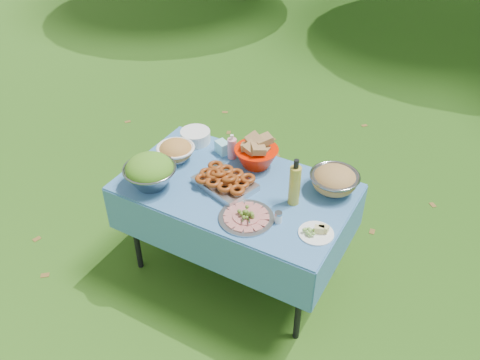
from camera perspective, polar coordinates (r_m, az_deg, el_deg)
name	(u,v)px	position (r m, az deg, el deg)	size (l,w,h in m)	color
ground	(236,268)	(3.75, -0.45, -9.88)	(80.00, 80.00, 0.00)	#143A0A
picnic_table	(236,230)	(3.48, -0.48, -5.63)	(1.46, 0.86, 0.76)	#79C6E8
salad_bowl	(150,171)	(3.23, -10.09, 0.95)	(0.33, 0.33, 0.22)	gray
pasta_bowl_white	(176,150)	(3.47, -7.23, 3.33)	(0.25, 0.25, 0.14)	white
plate_stack	(195,136)	(3.65, -5.03, 4.91)	(0.21, 0.21, 0.09)	white
wipes_box	(222,147)	(3.52, -2.00, 3.68)	(0.10, 0.07, 0.09)	#96EDF3
sanitizer_bottle	(232,146)	(3.45, -0.90, 3.80)	(0.06, 0.06, 0.18)	pink
bread_bowl	(256,153)	(3.37, 1.85, 3.09)	(0.29, 0.29, 0.20)	#F11B00
pasta_bowl_steel	(334,180)	(3.21, 10.55, 0.02)	(0.31, 0.31, 0.16)	gray
fried_tray	(225,181)	(3.21, -1.69, -0.12)	(0.37, 0.26, 0.09)	#B0B1B5
charcuterie_platter	(246,214)	(2.97, 0.72, -3.80)	(0.33, 0.33, 0.08)	#9D9EA4
oil_bottle	(295,182)	(3.03, 6.18, -0.21)	(0.07, 0.07, 0.32)	gold
cheese_plate	(316,230)	(2.91, 8.58, -5.60)	(0.20, 0.20, 0.06)	white
shaker	(278,217)	(2.96, 4.31, -4.20)	(0.05, 0.05, 0.07)	white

